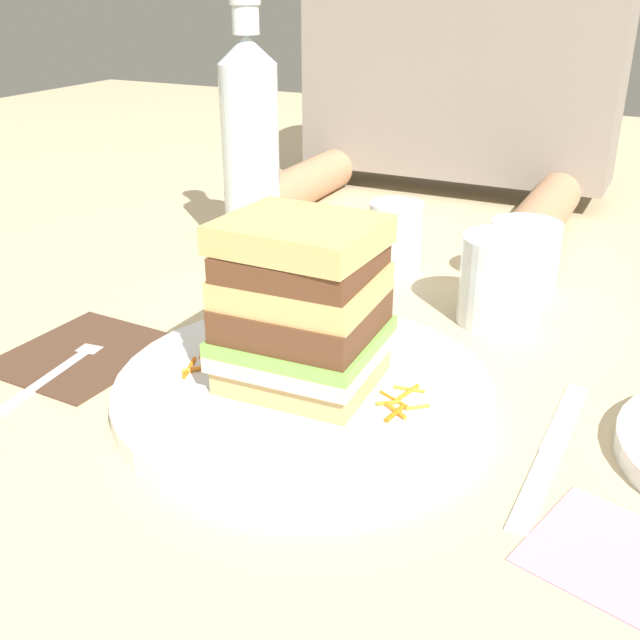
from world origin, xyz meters
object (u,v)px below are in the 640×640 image
(sandwich, at_px, (302,306))
(empty_tumbler_1, at_px, (524,255))
(napkin_pink, at_px, (619,557))
(fork, at_px, (67,361))
(empty_tumbler_0, at_px, (395,236))
(main_plate, at_px, (303,390))
(water_bottle, at_px, (250,146))
(napkin_dark, at_px, (84,353))
(diner_across, at_px, (460,13))
(knife, at_px, (550,453))
(juice_glass, at_px, (501,284))

(sandwich, distance_m, empty_tumbler_1, 0.33)
(napkin_pink, bearing_deg, empty_tumbler_1, 110.19)
(fork, height_order, empty_tumbler_0, empty_tumbler_0)
(main_plate, xyz_separation_m, water_bottle, (-0.21, 0.28, 0.12))
(main_plate, height_order, sandwich, sandwich)
(napkin_dark, xyz_separation_m, empty_tumbler_1, (0.31, 0.33, 0.03))
(diner_across, bearing_deg, empty_tumbler_1, -60.67)
(knife, distance_m, empty_tumbler_0, 0.38)
(main_plate, relative_size, diner_across, 0.53)
(main_plate, height_order, knife, main_plate)
(water_bottle, bearing_deg, sandwich, -52.83)
(knife, height_order, water_bottle, water_bottle)
(juice_glass, height_order, napkin_pink, juice_glass)
(fork, relative_size, juice_glass, 1.93)
(napkin_pink, distance_m, diner_across, 0.84)
(diner_across, bearing_deg, empty_tumbler_0, -82.60)
(water_bottle, height_order, diner_across, diner_across)
(empty_tumbler_0, bearing_deg, water_bottle, -170.58)
(napkin_dark, xyz_separation_m, fork, (0.00, -0.02, 0.00))
(fork, height_order, empty_tumbler_1, empty_tumbler_1)
(diner_across, bearing_deg, napkin_dark, -100.68)
(water_bottle, relative_size, empty_tumbler_0, 3.76)
(sandwich, bearing_deg, water_bottle, 127.17)
(napkin_pink, bearing_deg, fork, 175.16)
(napkin_dark, height_order, diner_across, diner_across)
(empty_tumbler_1, xyz_separation_m, napkin_pink, (0.14, -0.39, -0.03))
(fork, bearing_deg, juice_glass, 39.19)
(water_bottle, bearing_deg, fork, -89.64)
(knife, xyz_separation_m, empty_tumbler_1, (-0.09, 0.31, 0.03))
(juice_glass, height_order, empty_tumbler_1, juice_glass)
(fork, bearing_deg, sandwich, 10.81)
(juice_glass, relative_size, empty_tumbler_1, 1.17)
(napkin_dark, relative_size, empty_tumbler_1, 1.86)
(fork, relative_size, napkin_pink, 1.73)
(napkin_dark, height_order, empty_tumbler_0, empty_tumbler_0)
(sandwich, bearing_deg, diner_across, 97.51)
(juice_glass, bearing_deg, diner_across, 113.34)
(knife, bearing_deg, napkin_pink, -57.68)
(napkin_dark, relative_size, empty_tumbler_0, 1.78)
(water_bottle, relative_size, diner_across, 0.52)
(water_bottle, bearing_deg, main_plate, -52.82)
(fork, bearing_deg, water_bottle, 90.36)
(sandwich, height_order, empty_tumbler_0, sandwich)
(sandwich, height_order, water_bottle, water_bottle)
(main_plate, height_order, diner_across, diner_across)
(water_bottle, distance_m, diner_across, 0.41)
(main_plate, relative_size, empty_tumbler_1, 4.01)
(fork, distance_m, water_bottle, 0.34)
(main_plate, bearing_deg, water_bottle, 127.18)
(main_plate, xyz_separation_m, napkin_dark, (-0.21, -0.02, -0.01))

